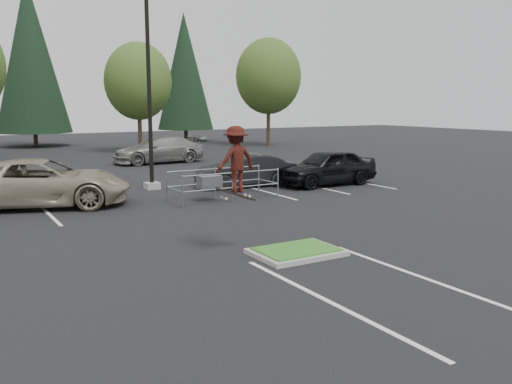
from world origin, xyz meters
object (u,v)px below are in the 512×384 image
car_far_silver (159,150)px  conif_b (30,56)px  conif_c (185,72)px  skateboarder (236,160)px  car_r_charc (246,170)px  decid_c (138,84)px  cart_corral (213,182)px  decid_d (268,79)px  car_l_tan (39,183)px  light_pole (149,85)px  car_r_black (327,167)px

car_far_silver → conif_b: bearing=-168.1°
conif_c → skateboarder: 41.63m
car_r_charc → car_far_silver: car_far_silver is taller
decid_c → skateboarder: size_ratio=4.31×
cart_corral → car_r_charc: (2.94, 2.57, -0.02)m
car_r_charc → conif_b: bearing=-165.3°
decid_d → skateboarder: size_ratio=4.85×
conif_b → car_l_tan: conif_b is taller
conif_b → conif_c: size_ratio=1.16×
light_pole → conif_c: conif_c is taller
decid_d → skateboarder: (-19.19, -29.33, -3.52)m
car_r_black → conif_c: bearing=168.4°
light_pole → skateboarder: bearing=-98.8°
conif_c → car_r_black: size_ratio=2.53×
light_pole → car_r_charc: size_ratio=2.25×
light_pole → conif_c: size_ratio=0.81×
light_pole → conif_b: bearing=91.0°
decid_c → car_l_tan: size_ratio=1.31×
light_pole → decid_d: 25.37m
decid_c → cart_corral: 22.74m
skateboarder → car_l_tan: (-3.30, 9.23, -1.50)m
decid_d → car_r_black: 24.06m
decid_c → car_l_tan: (-10.49, -19.60, -4.36)m
skateboarder → car_r_charc: skateboarder is taller
decid_c → conif_c: 12.65m
car_r_black → car_r_charc: bearing=-114.0°
conif_c → car_r_charc: (-9.50, -28.94, -6.10)m
conif_c → car_far_silver: bearing=-118.2°
car_l_tan → car_r_charc: car_l_tan is taller
car_l_tan → car_far_silver: (9.10, 11.77, -0.04)m
conif_b → skateboarder: size_ratio=7.45×
light_pole → cart_corral: bearing=-75.2°
car_l_tan → conif_b: bearing=10.9°
skateboarder → car_l_tan: size_ratio=0.30×
light_pole → car_l_tan: 6.45m
decid_d → skateboarder: decid_d is taller
decid_d → car_r_charc: (-13.49, -19.77, -5.17)m
car_r_charc → car_far_silver: (0.10, 11.44, 0.10)m
cart_corral → decid_c: bearing=77.6°
light_pole → car_r_charc: 5.71m
decid_c → car_r_black: (2.01, -20.80, -4.41)m
conif_b → car_far_silver: conif_b is taller
decid_c → car_r_black: decid_c is taller
decid_c → conif_b: bearing=119.3°
decid_d → car_r_black: decid_d is taller
decid_d → car_l_tan: size_ratio=1.47×
car_r_charc → cart_corral: bearing=-42.7°
decid_d → cart_corral: (-16.43, -22.34, -5.15)m
decid_c → decid_d: size_ratio=0.89×
light_pole → car_far_silver: (4.10, 10.00, -3.71)m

